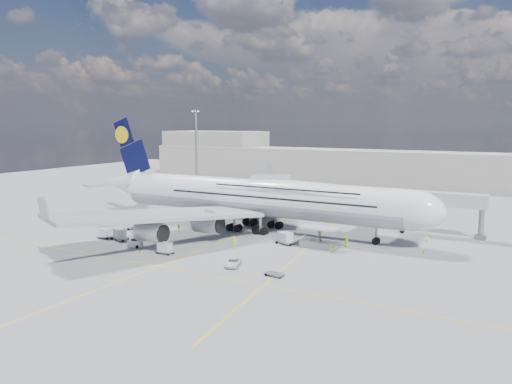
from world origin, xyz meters
The scene contains 32 objects.
ground centered at (0.00, 0.00, 0.00)m, with size 300.00×300.00×0.00m, color gray.
taxi_line_main centered at (0.00, 0.00, 0.01)m, with size 0.25×220.00×0.01m, color yellow.
taxi_line_cross centered at (0.00, -20.00, 0.01)m, with size 120.00×0.25×0.01m, color yellow.
taxi_line_diag centered at (14.00, 10.00, 0.01)m, with size 0.25×100.00×0.01m, color yellow.
airliner centered at (0.26, 10.00, 6.87)m, with size 77.26×79.15×23.71m.
jet_bridge centered at (29.81, 20.94, 6.85)m, with size 18.80×12.10×8.50m.
cargo_loader centered at (16.82, 2.89, 1.25)m, with size 8.53×3.20×3.67m.
light_mast centered at (-40.00, 45.00, 13.21)m, with size 3.00×0.70×25.50m.
terminal centered at (0.00, 95.00, 6.00)m, with size 180.00×16.00×12.00m, color #B2AD9E.
hangar centered at (-70.00, 100.00, 9.00)m, with size 40.00×22.00×18.00m, color #B2AD9E.
tree_line centered at (40.00, 140.00, 4.00)m, with size 160.00×6.00×8.00m, color #193814.
dolly_row_a centered at (-21.19, -10.46, 0.99)m, with size 3.15×2.06×1.85m.
dolly_row_b centered at (-17.61, -10.21, 1.16)m, with size 3.83×2.96×2.15m.
dolly_row_c centered at (-3.96, -13.68, 1.01)m, with size 3.03×1.71×1.88m.
dolly_back centered at (-23.47, -2.49, 1.05)m, with size 3.29×2.07×1.95m.
dolly_nose_far centered at (17.63, -15.59, 0.32)m, with size 2.99×1.93×0.41m.
dolly_nose_near centered at (10.61, 2.21, 1.16)m, with size 3.85×2.99×2.16m.
baggage_tug centered at (-11.36, -12.83, 0.70)m, with size 2.76×1.80×1.59m.
catering_truck_inner centered at (-11.21, 20.16, 2.04)m, with size 7.77×4.75×4.32m.
catering_truck_outer centered at (-14.55, 36.34, 1.59)m, with size 6.00×3.03×3.43m.
service_van centered at (9.82, -14.35, 0.59)m, with size 1.95×4.23×1.18m, color white.
crew_nose centered at (32.80, 15.16, 0.82)m, with size 0.60×0.39×1.65m, color #C5FE1A.
crew_loader centered at (20.37, -0.41, 0.77)m, with size 0.75×0.58×1.54m, color #ACFB1A.
crew_wing centered at (-12.90, 1.46, 0.76)m, with size 0.89×0.37×1.53m, color #DBFF1A.
crew_van centered at (20.93, 5.76, 0.98)m, with size 0.96×0.63×1.97m, color #ADDC17.
crew_tug centered at (3.85, -4.31, 0.99)m, with size 1.28×0.74×1.98m, color #A9F519.
cone_nose centered at (33.72, 7.85, 0.27)m, with size 0.44×0.44×0.56m.
cone_wing_left_inner centered at (-11.08, 23.42, 0.27)m, with size 0.44×0.44×0.57m.
cone_wing_left_outer centered at (-17.31, 29.36, 0.26)m, with size 0.43×0.43×0.55m.
cone_wing_right_inner centered at (-15.43, -7.40, 0.28)m, with size 0.46×0.46×0.58m.
cone_wing_right_outer centered at (-8.04, -15.33, 0.26)m, with size 0.43×0.43×0.54m.
cone_tail centered at (-33.13, 9.49, 0.25)m, with size 0.41×0.41×0.52m.
Camera 1 is at (49.03, -76.94, 21.84)m, focal length 35.00 mm.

